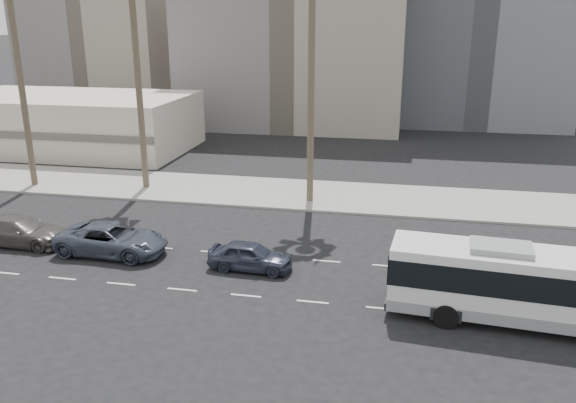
% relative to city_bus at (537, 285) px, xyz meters
% --- Properties ---
extents(ground, '(700.00, 700.00, 0.00)m').
position_rel_city_bus_xyz_m(ground, '(-5.93, 0.13, -1.72)').
color(ground, black).
rests_on(ground, ground).
extents(sidewalk_north, '(120.00, 7.00, 0.15)m').
position_rel_city_bus_xyz_m(sidewalk_north, '(-5.93, 15.63, -1.65)').
color(sidewalk_north, gray).
rests_on(sidewalk_north, ground).
extents(commercial_low, '(22.00, 12.16, 5.00)m').
position_rel_city_bus_xyz_m(commercial_low, '(-35.93, 26.12, 0.78)').
color(commercial_low, beige).
rests_on(commercial_low, ground).
extents(midrise_beige_west, '(24.00, 18.00, 18.00)m').
position_rel_city_bus_xyz_m(midrise_beige_west, '(-17.93, 45.13, 7.28)').
color(midrise_beige_west, gray).
rests_on(midrise_beige_west, ground).
extents(midrise_gray_center, '(20.00, 20.00, 26.00)m').
position_rel_city_bus_xyz_m(midrise_gray_center, '(2.07, 52.13, 11.28)').
color(midrise_gray_center, '#505359').
rests_on(midrise_gray_center, ground).
extents(midrise_beige_far, '(18.00, 16.00, 15.00)m').
position_rel_city_bus_xyz_m(midrise_beige_far, '(-43.93, 50.13, 5.78)').
color(midrise_beige_far, gray).
rests_on(midrise_beige_far, ground).
extents(city_bus, '(11.59, 3.52, 3.28)m').
position_rel_city_bus_xyz_m(city_bus, '(0.00, 0.00, 0.00)').
color(city_bus, silver).
rests_on(city_bus, ground).
extents(car_a, '(1.85, 4.20, 1.41)m').
position_rel_city_bus_xyz_m(car_a, '(-12.47, 2.94, -1.02)').
color(car_a, '#2E3243').
rests_on(car_a, ground).
extents(car_b, '(2.82, 5.85, 1.61)m').
position_rel_city_bus_xyz_m(car_b, '(-20.03, 3.41, -0.92)').
color(car_b, '#3D4352').
rests_on(car_b, ground).
extents(car_c, '(2.15, 5.29, 1.53)m').
position_rel_city_bus_xyz_m(car_c, '(-25.53, 3.65, -0.96)').
color(car_c, '#4C4945').
rests_on(car_c, ground).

